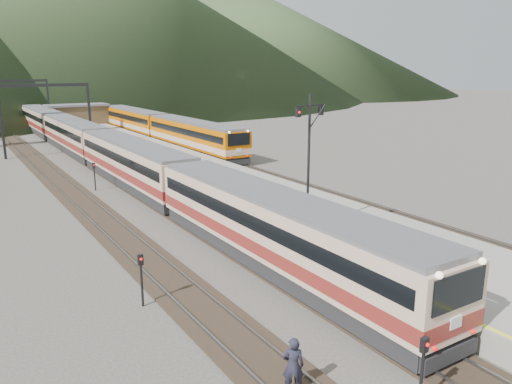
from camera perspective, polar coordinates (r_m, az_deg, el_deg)
track_main at (r=47.64m, az=-15.75°, el=1.90°), size 2.60×200.00×0.23m
track_far at (r=46.52m, az=-21.64°, el=1.16°), size 2.60×200.00×0.23m
track_second at (r=51.97m, az=-3.53°, el=3.37°), size 2.60×200.00×0.23m
platform at (r=47.57m, az=-8.61°, el=2.79°), size 8.00×100.00×1.00m
gantry_near at (r=60.82m, az=-22.86°, el=9.10°), size 9.55×0.25×8.00m
gantry_far at (r=85.54m, az=-25.79°, el=9.89°), size 9.55×0.25×8.00m
station_shed at (r=85.19m, az=-19.73°, el=8.40°), size 9.40×4.40×3.10m
hill_b at (r=240.38m, az=-23.10°, el=19.53°), size 220.00×220.00×75.00m
hill_c at (r=248.04m, az=-2.55°, el=17.45°), size 160.00×160.00×50.00m
main_train at (r=52.17m, az=-17.53°, el=5.02°), size 3.01×82.43×3.67m
second_train at (r=67.55m, az=-10.85°, el=7.30°), size 3.01×40.97×3.67m
signal_mast at (r=26.66m, az=6.07°, el=4.96°), size 2.18×0.55×7.29m
short_signal_a at (r=15.58m, az=18.52°, el=-18.09°), size 0.23×0.18×2.27m
short_signal_b at (r=41.91m, az=-17.99°, el=2.10°), size 0.26×0.22×2.27m
short_signal_c at (r=21.05m, az=-12.99°, el=-9.02°), size 0.23×0.17×2.27m
worker at (r=15.81m, az=4.26°, el=-19.18°), size 0.80×0.73×1.84m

